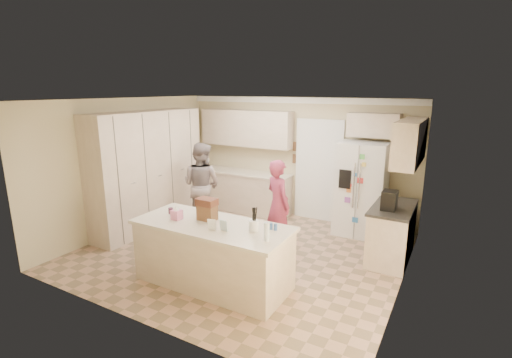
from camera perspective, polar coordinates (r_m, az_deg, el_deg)
The scene contains 41 objects.
floor at distance 6.59m, azimuth -2.29°, elevation -11.25°, with size 5.20×4.60×0.02m, color tan.
ceiling at distance 5.97m, azimuth -2.54°, elevation 12.18°, with size 5.20×4.60×0.02m, color white.
wall_back at distance 8.16m, azimuth 6.14°, elevation 3.29°, with size 5.20×0.02×2.60m, color beige.
wall_front at distance 4.44m, azimuth -18.35°, elevation -6.39°, with size 5.20×0.02×2.60m, color beige.
wall_left at distance 7.81m, azimuth -18.95°, elevation 2.14°, with size 0.02×4.60×2.60m, color beige.
wall_right at distance 5.31m, azimuth 22.37°, elevation -3.43°, with size 0.02×4.60×2.60m, color beige.
crown_back at distance 7.98m, azimuth 6.23°, elevation 11.95°, with size 5.20×0.08×0.12m, color white.
pantry_bank at distance 7.74m, azimuth -16.25°, elevation 1.30°, with size 0.60×2.60×2.35m, color beige.
back_base_cab at distance 8.60m, azimuth -1.89°, elevation -1.98°, with size 2.20×0.60×0.88m, color beige.
back_countertop at distance 8.48m, azimuth -1.95°, elevation 1.00°, with size 2.24×0.63×0.04m, color beige.
back_upper_cab at distance 8.43m, azimuth -1.52°, elevation 7.82°, with size 2.20×0.35×0.80m, color beige.
doorway_opening at distance 7.99m, azimuth 9.64°, elevation 1.11°, with size 0.90×0.06×2.10m, color black.
doorway_casing at distance 7.95m, azimuth 9.55°, elevation 1.07°, with size 1.02×0.03×2.22m, color white.
wall_frame_upper at distance 8.07m, azimuth 6.21°, elevation 4.98°, with size 0.15×0.02×0.20m, color brown.
wall_frame_lower at distance 8.12m, azimuth 6.16°, elevation 3.10°, with size 0.15×0.02×0.20m, color brown.
refrigerator at distance 7.36m, azimuth 15.85°, elevation -1.52°, with size 0.90×0.70×1.80m, color white.
fridge_seam at distance 7.02m, azimuth 15.15°, elevation -2.19°, with size 0.01×0.02×1.78m, color gray.
fridge_dispenser at distance 7.01m, azimuth 13.52°, elevation -0.02°, with size 0.22×0.03×0.35m, color black.
fridge_handle_l at distance 6.98m, azimuth 14.80°, elevation -0.99°, with size 0.02×0.02×0.85m, color silver.
fridge_handle_r at distance 6.96m, azimuth 15.60°, elevation -1.09°, with size 0.02×0.02×0.85m, color silver.
over_fridge_cab at distance 7.38m, azimuth 17.68°, elevation 7.90°, with size 0.95×0.35×0.45m, color beige.
right_base_cab at distance 6.56m, azimuth 20.13°, elevation -7.96°, with size 0.60×1.20×0.88m, color beige.
right_countertop at distance 6.41m, azimuth 20.38°, elevation -4.12°, with size 0.63×1.24×0.04m, color #2D2B28.
right_upper_cab at distance 6.37m, azimuth 22.67°, elevation 5.27°, with size 0.35×1.50×0.70m, color beige.
coffee_maker at distance 6.18m, azimuth 19.85°, elevation -3.08°, with size 0.22×0.28×0.30m, color black.
island_base at distance 5.47m, azimuth -6.67°, elevation -11.61°, with size 2.20×0.90×0.88m, color beige.
island_top at distance 5.29m, azimuth -6.81°, elevation -7.10°, with size 2.28×0.96×0.05m, color beige.
utensil_crock at distance 4.96m, azimuth -0.36°, elevation -7.21°, with size 0.13×0.13×0.15m, color white.
tissue_box at distance 5.51m, azimuth -12.11°, elevation -5.39°, with size 0.13×0.13×0.14m, color pink.
tissue_plume at distance 5.48m, azimuth -12.16°, elevation -4.31°, with size 0.08×0.08×0.08m, color white.
dollhouse_body at distance 5.40m, azimuth -7.52°, elevation -5.14°, with size 0.26×0.18×0.22m, color brown.
dollhouse_roof at distance 5.35m, azimuth -7.57°, elevation -3.52°, with size 0.28×0.20×0.10m, color #592D1E.
jam_jar at distance 5.78m, azimuth -12.99°, elevation -4.78°, with size 0.07×0.07×0.09m, color #59263F.
greeting_card_a at distance 5.02m, azimuth -6.79°, elevation -6.99°, with size 0.12×0.01×0.16m, color white.
greeting_card_b at distance 4.97m, azimuth -5.04°, elevation -7.14°, with size 0.12×0.01×0.16m, color silver.
water_bottle at distance 4.65m, azimuth 1.66°, elevation -8.11°, with size 0.07×0.07×0.24m, color silver.
shaker_salt at distance 5.04m, azimuth 2.30°, elevation -7.25°, with size 0.05×0.05×0.09m, color #365B9E.
shaker_pepper at distance 5.01m, azimuth 3.02°, elevation -7.39°, with size 0.05×0.05×0.09m, color #365B9E.
teen_boy at distance 7.59m, azimuth -8.36°, elevation -0.92°, with size 0.84×0.66×1.73m, color gray.
teen_girl at distance 6.52m, azimuth 3.41°, elevation -3.92°, with size 0.58×0.38×1.59m, color #AF4355.
fridge_magnets at distance 7.02m, azimuth 15.14°, elevation -2.21°, with size 0.76×0.02×1.44m, color tan, non-canonical shape.
Camera 1 is at (3.14, -5.07, 2.78)m, focal length 26.00 mm.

